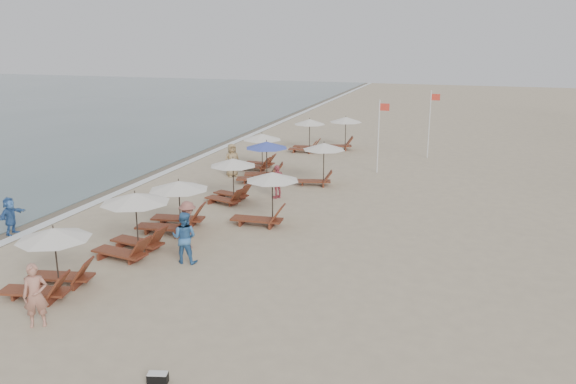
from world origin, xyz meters
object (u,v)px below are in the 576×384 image
(beachgoer_far_b, at_px, (232,160))
(inland_station_0, at_px, (265,195))
(lounger_station_1, at_px, (131,224))
(duffel_bag, at_px, (158,378))
(lounger_station_5, at_px, (259,150))
(beachgoer_far_a, at_px, (278,182))
(lounger_station_6, at_px, (307,135))
(waterline_walker, at_px, (10,216))
(lounger_station_0, at_px, (50,261))
(lounger_station_2, at_px, (173,206))
(flag_pole_near, at_px, (379,133))
(lounger_station_4, at_px, (262,162))
(beachgoer_mid_b, at_px, (188,225))
(beachgoer_near, at_px, (35,295))
(lounger_station_3, at_px, (230,179))
(inland_station_1, at_px, (320,158))
(inland_station_2, at_px, (341,131))
(beachgoer_mid_a, at_px, (184,237))

(beachgoer_far_b, bearing_deg, inland_station_0, -102.68)
(lounger_station_1, distance_m, duffel_bag, 8.49)
(lounger_station_5, height_order, beachgoer_far_a, lounger_station_5)
(lounger_station_6, distance_m, waterline_walker, 20.90)
(waterline_walker, bearing_deg, lounger_station_6, -23.08)
(lounger_station_0, relative_size, lounger_station_2, 0.94)
(beachgoer_far_b, bearing_deg, flag_pole_near, -20.44)
(lounger_station_4, bearing_deg, lounger_station_6, 90.25)
(inland_station_0, distance_m, beachgoer_mid_b, 3.83)
(lounger_station_6, bearing_deg, beachgoer_near, -90.33)
(beachgoer_mid_b, height_order, duffel_bag, beachgoer_mid_b)
(inland_station_0, distance_m, beachgoer_far_b, 8.89)
(lounger_station_3, height_order, beachgoer_mid_b, lounger_station_3)
(inland_station_0, height_order, beachgoer_near, inland_station_0)
(beachgoer_far_a, bearing_deg, lounger_station_2, 3.49)
(inland_station_1, xyz_separation_m, flag_pole_near, (2.45, 3.77, 0.89))
(lounger_station_1, height_order, beachgoer_near, lounger_station_1)
(waterline_walker, distance_m, duffel_bag, 13.01)
(lounger_station_0, height_order, lounger_station_3, lounger_station_0)
(lounger_station_3, distance_m, lounger_station_6, 12.95)
(beachgoer_far_b, bearing_deg, lounger_station_3, -112.60)
(lounger_station_4, distance_m, lounger_station_6, 8.73)
(inland_station_1, height_order, beachgoer_mid_b, inland_station_1)
(lounger_station_3, bearing_deg, duffel_bag, -73.02)
(lounger_station_5, height_order, flag_pole_near, flag_pole_near)
(lounger_station_2, bearing_deg, duffel_bag, -63.50)
(lounger_station_3, distance_m, flag_pole_near, 10.00)
(lounger_station_4, xyz_separation_m, inland_station_0, (2.69, -6.99, 0.23))
(lounger_station_5, height_order, beachgoer_mid_b, lounger_station_5)
(lounger_station_2, height_order, inland_station_2, inland_station_2)
(lounger_station_4, xyz_separation_m, flag_pole_near, (5.59, 3.94, 1.25))
(inland_station_1, bearing_deg, beachgoer_mid_b, -102.06)
(lounger_station_3, bearing_deg, lounger_station_5, 99.31)
(lounger_station_6, bearing_deg, flag_pole_near, -40.41)
(inland_station_0, bearing_deg, lounger_station_2, -152.54)
(inland_station_2, height_order, flag_pole_near, flag_pole_near)
(lounger_station_6, height_order, beachgoer_near, lounger_station_6)
(beachgoer_mid_b, relative_size, flag_pole_near, 0.42)
(lounger_station_4, relative_size, inland_station_0, 0.96)
(lounger_station_3, distance_m, beachgoer_mid_b, 6.20)
(lounger_station_2, distance_m, beachgoer_mid_b, 2.22)
(lounger_station_2, distance_m, inland_station_0, 3.71)
(lounger_station_5, xyz_separation_m, beachgoer_far_b, (-0.77, -2.22, -0.23))
(beachgoer_mid_a, relative_size, beachgoer_far_b, 0.99)
(lounger_station_0, bearing_deg, flag_pole_near, 70.28)
(beachgoer_near, xyz_separation_m, waterline_walker, (-6.27, 5.90, -0.13))
(lounger_station_0, height_order, waterline_walker, lounger_station_0)
(beachgoer_far_b, bearing_deg, beachgoer_far_a, -86.70)
(inland_station_1, relative_size, beachgoer_far_a, 1.60)
(lounger_station_2, bearing_deg, lounger_station_0, -95.94)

